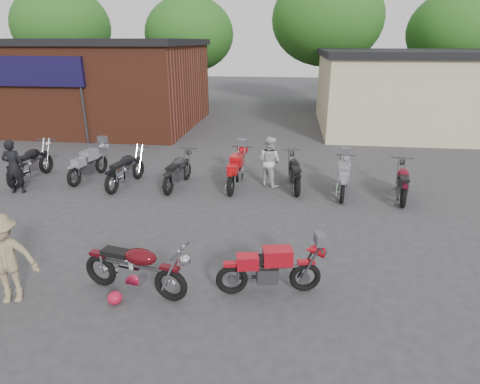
# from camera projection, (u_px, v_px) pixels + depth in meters

# --- Properties ---
(ground) EXTENTS (90.00, 90.00, 0.00)m
(ground) POSITION_uv_depth(u_px,v_px,m) (176.00, 282.00, 7.42)
(ground) COLOR #333336
(brick_building) EXTENTS (12.00, 8.00, 4.00)m
(brick_building) POSITION_uv_depth(u_px,v_px,m) (79.00, 86.00, 20.76)
(brick_building) COLOR brown
(brick_building) RESTS_ON ground
(stucco_building) EXTENTS (10.00, 8.00, 3.50)m
(stucco_building) POSITION_uv_depth(u_px,v_px,m) (425.00, 93.00, 19.72)
(stucco_building) COLOR #C1B989
(stucco_building) RESTS_ON ground
(tree_0) EXTENTS (6.56, 6.56, 8.20)m
(tree_0) POSITION_uv_depth(u_px,v_px,m) (64.00, 42.00, 28.02)
(tree_0) COLOR #1E5316
(tree_0) RESTS_ON ground
(tree_1) EXTENTS (5.92, 5.92, 7.40)m
(tree_1) POSITION_uv_depth(u_px,v_px,m) (190.00, 48.00, 27.11)
(tree_1) COLOR #1E5316
(tree_1) RESTS_ON ground
(tree_2) EXTENTS (7.04, 7.04, 8.80)m
(tree_2) POSITION_uv_depth(u_px,v_px,m) (326.00, 37.00, 25.80)
(tree_2) COLOR #1E5316
(tree_2) RESTS_ON ground
(tree_3) EXTENTS (6.08, 6.08, 7.60)m
(tree_3) POSITION_uv_depth(u_px,v_px,m) (455.00, 47.00, 25.07)
(tree_3) COLOR #1E5316
(tree_3) RESTS_ON ground
(vintage_motorcycle) EXTENTS (2.04, 1.03, 1.13)m
(vintage_motorcycle) POSITION_uv_depth(u_px,v_px,m) (136.00, 265.00, 6.91)
(vintage_motorcycle) COLOR #4B090F
(vintage_motorcycle) RESTS_ON ground
(sportbike) EXTENTS (1.87, 0.92, 1.04)m
(sportbike) POSITION_uv_depth(u_px,v_px,m) (271.00, 267.00, 6.95)
(sportbike) COLOR #AF0E1A
(sportbike) RESTS_ON ground
(helmet) EXTENTS (0.31, 0.31, 0.23)m
(helmet) POSITION_uv_depth(u_px,v_px,m) (115.00, 298.00, 6.78)
(helmet) COLOR #AD1230
(helmet) RESTS_ON ground
(person_dark) EXTENTS (0.64, 0.49, 1.59)m
(person_dark) POSITION_uv_depth(u_px,v_px,m) (14.00, 167.00, 11.53)
(person_dark) COLOR black
(person_dark) RESTS_ON ground
(person_light) EXTENTS (0.94, 0.90, 1.53)m
(person_light) POSITION_uv_depth(u_px,v_px,m) (270.00, 161.00, 12.13)
(person_light) COLOR silver
(person_light) RESTS_ON ground
(person_tan) EXTENTS (1.17, 0.89, 1.61)m
(person_tan) POSITION_uv_depth(u_px,v_px,m) (4.00, 259.00, 6.63)
(person_tan) COLOR #917E59
(person_tan) RESTS_ON ground
(row_bike_0) EXTENTS (0.76, 2.15, 1.24)m
(row_bike_0) POSITION_uv_depth(u_px,v_px,m) (31.00, 162.00, 12.63)
(row_bike_0) COLOR black
(row_bike_0) RESTS_ON ground
(row_bike_1) EXTENTS (0.93, 2.01, 1.12)m
(row_bike_1) POSITION_uv_depth(u_px,v_px,m) (88.00, 162.00, 12.75)
(row_bike_1) COLOR #90919D
(row_bike_1) RESTS_ON ground
(row_bike_2) EXTENTS (1.00, 2.09, 1.16)m
(row_bike_2) POSITION_uv_depth(u_px,v_px,m) (126.00, 167.00, 12.17)
(row_bike_2) COLOR black
(row_bike_2) RESTS_ON ground
(row_bike_3) EXTENTS (0.88, 2.00, 1.12)m
(row_bike_3) POSITION_uv_depth(u_px,v_px,m) (178.00, 169.00, 12.08)
(row_bike_3) COLOR #242427
(row_bike_3) RESTS_ON ground
(row_bike_4) EXTENTS (0.80, 2.06, 1.17)m
(row_bike_4) POSITION_uv_depth(u_px,v_px,m) (236.00, 169.00, 12.04)
(row_bike_4) COLOR red
(row_bike_4) RESTS_ON ground
(row_bike_5) EXTENTS (0.86, 1.96, 1.10)m
(row_bike_5) POSITION_uv_depth(u_px,v_px,m) (295.00, 171.00, 11.97)
(row_bike_5) COLOR black
(row_bike_5) RESTS_ON ground
(row_bike_6) EXTENTS (0.85, 1.92, 1.08)m
(row_bike_6) POSITION_uv_depth(u_px,v_px,m) (344.00, 177.00, 11.48)
(row_bike_6) COLOR gray
(row_bike_6) RESTS_ON ground
(row_bike_7) EXTENTS (0.91, 1.94, 1.08)m
(row_bike_7) POSITION_uv_depth(u_px,v_px,m) (403.00, 180.00, 11.18)
(row_bike_7) COLOR #580B1A
(row_bike_7) RESTS_ON ground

